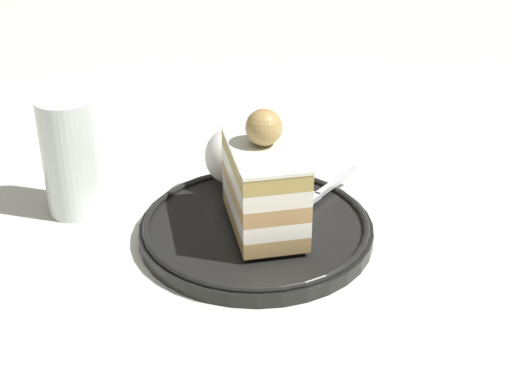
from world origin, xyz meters
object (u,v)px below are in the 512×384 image
Objects in this scene: whipped_cream_dollop at (228,156)px; drink_glass_far at (72,163)px; fork at (323,191)px; cake_slice at (265,183)px; dessert_plate at (256,229)px.

drink_glass_far is (0.06, 0.14, 0.01)m from whipped_cream_dollop.
fork is 0.94× the size of drink_glass_far.
whipped_cream_dollop is (0.09, -0.02, -0.02)m from cake_slice.
whipped_cream_dollop reaches higher than dessert_plate.
fork is at bearing -86.09° from dessert_plate.
whipped_cream_dollop is (0.08, -0.02, 0.04)m from dessert_plate.
cake_slice is 0.19m from drink_glass_far.
cake_slice reaches higher than dessert_plate.
whipped_cream_dollop is 0.15m from drink_glass_far.
drink_glass_far is at bearing 56.04° from fork.
whipped_cream_dollop is at bearing -14.31° from dessert_plate.
cake_slice is (-0.01, -0.00, 0.05)m from dessert_plate.
drink_glass_far reaches higher than fork.
dessert_plate is 0.05m from cake_slice.
whipped_cream_dollop reaches higher than fork.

